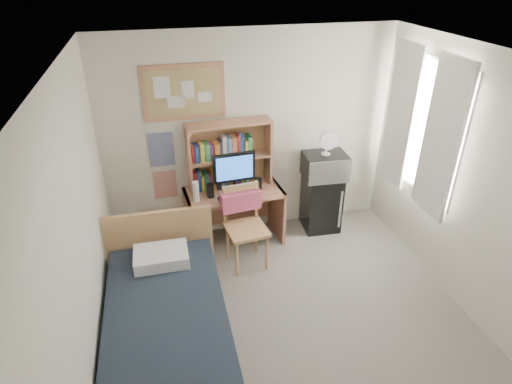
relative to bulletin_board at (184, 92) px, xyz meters
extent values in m
cube|color=gray|center=(0.78, -2.08, -1.93)|extent=(3.60, 4.20, 0.02)
cube|color=silver|center=(0.78, -2.08, 0.68)|extent=(3.60, 4.20, 0.02)
cube|color=white|center=(0.78, 0.02, -0.62)|extent=(3.60, 0.04, 2.60)
cube|color=white|center=(-1.02, -2.08, -0.62)|extent=(0.04, 4.20, 2.60)
cube|color=white|center=(2.58, -2.08, -0.62)|extent=(0.04, 4.20, 2.60)
cube|color=white|center=(2.53, -0.88, -0.32)|extent=(0.10, 1.40, 1.70)
cube|color=white|center=(2.50, -1.28, -0.32)|extent=(0.04, 0.55, 1.70)
cube|color=white|center=(2.50, -0.48, -0.32)|extent=(0.04, 0.55, 1.70)
cube|color=tan|center=(0.00, 0.00, 0.00)|extent=(0.94, 0.03, 0.64)
cube|color=navy|center=(-0.32, 0.01, -0.67)|extent=(0.30, 0.01, 0.42)
cube|color=#BD3A21|center=(-0.32, 0.01, -1.14)|extent=(0.28, 0.01, 0.36)
cube|color=#B57A58|center=(0.49, -0.30, -1.55)|extent=(1.22, 0.67, 0.74)
cube|color=tan|center=(0.53, -0.79, -1.42)|extent=(0.55, 0.55, 0.99)
cube|color=black|center=(1.68, -0.24, -1.53)|extent=(0.48, 0.48, 0.78)
cube|color=black|center=(-0.46, -2.05, -1.62)|extent=(1.11, 2.17, 0.59)
cube|color=#B57A58|center=(0.48, -0.15, -0.76)|extent=(1.04, 0.33, 0.84)
cube|color=black|center=(0.49, -0.36, -0.91)|extent=(0.51, 0.07, 0.54)
cube|color=black|center=(0.50, -0.50, -1.17)|extent=(0.48, 0.18, 0.02)
cube|color=black|center=(0.19, -0.38, -1.09)|extent=(0.08, 0.08, 0.18)
cube|color=black|center=(0.79, -0.34, -1.10)|extent=(0.07, 0.07, 0.16)
cylinder|color=white|center=(0.01, -0.43, -1.05)|extent=(0.08, 0.08, 0.25)
cube|color=#D14F77|center=(0.51, -0.59, -1.15)|extent=(0.49, 0.20, 0.23)
cube|color=silver|center=(1.68, -0.26, -0.99)|extent=(0.56, 0.44, 0.31)
cylinder|color=white|center=(1.68, -0.26, -0.69)|extent=(0.24, 0.24, 0.29)
cube|color=white|center=(-0.45, -1.30, -1.26)|extent=(0.53, 0.38, 0.13)
camera|label=1|loc=(-0.36, -4.82, 1.36)|focal=30.00mm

